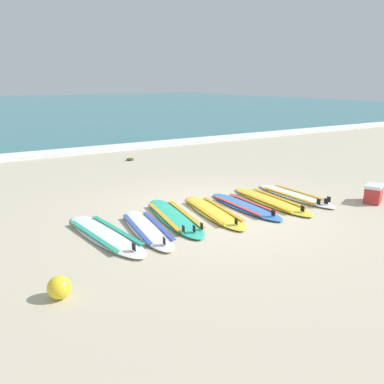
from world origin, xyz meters
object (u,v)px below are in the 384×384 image
surfboard_4 (245,206)px  surfboard_1 (147,229)px  beach_ball (59,287)px  surfboard_0 (105,234)px  surfboard_5 (271,201)px  surfboard_2 (175,217)px  surfboard_6 (295,196)px  cooler_box (373,193)px  surfboard_3 (213,211)px

surfboard_4 → surfboard_1: bearing=-176.5°
surfboard_4 → beach_ball: bearing=-158.5°
surfboard_0 → surfboard_5: 3.56m
surfboard_2 → beach_ball: beach_ball is taller
surfboard_2 → surfboard_4: bearing=-6.1°
surfboard_6 → cooler_box: cooler_box is taller
surfboard_0 → beach_ball: 1.91m
surfboard_2 → cooler_box: bearing=-17.5°
surfboard_2 → surfboard_6: size_ratio=1.11×
surfboard_5 → surfboard_6: bearing=2.2°
surfboard_4 → cooler_box: cooler_box is taller
surfboard_3 → surfboard_4: 0.73m
cooler_box → surfboard_2: bearing=162.5°
surfboard_1 → surfboard_4: same height
surfboard_3 → surfboard_5: size_ratio=0.98×
surfboard_0 → surfboard_2: same height
surfboard_3 → surfboard_6: same height
beach_ball → surfboard_1: bearing=38.6°
surfboard_6 → cooler_box: bearing=-45.6°
surfboard_5 → cooler_box: cooler_box is taller
surfboard_4 → surfboard_0: bearing=-179.8°
surfboard_1 → cooler_box: size_ratio=3.92×
surfboard_6 → cooler_box: size_ratio=3.96×
surfboard_0 → surfboard_4: (2.88, 0.01, 0.00)m
cooler_box → surfboard_1: bearing=168.4°
surfboard_3 → cooler_box: 3.41m
surfboard_2 → surfboard_5: (2.18, -0.16, -0.00)m
surfboard_0 → beach_ball: (-1.10, -1.56, 0.10)m
surfboard_0 → cooler_box: cooler_box is taller
surfboard_1 → surfboard_3: bearing=7.1°
surfboard_0 → surfboard_1: (0.70, -0.13, 0.00)m
surfboard_1 → surfboard_5: 2.86m
surfboard_0 → surfboard_2: 1.39m
surfboard_3 → beach_ball: 3.63m
surfboard_0 → surfboard_4: 2.88m
surfboard_0 → surfboard_1: same height
surfboard_0 → surfboard_3: same height
surfboard_1 → surfboard_4: (2.19, 0.14, 0.00)m
surfboard_2 → surfboard_5: bearing=-4.3°
surfboard_0 → surfboard_2: bearing=7.0°
surfboard_4 → beach_ball: beach_ball is taller
surfboard_0 → surfboard_6: 4.27m
cooler_box → beach_ball: bearing=-175.8°
surfboard_5 → surfboard_6: size_ratio=1.08×
surfboard_0 → surfboard_6: bearing=0.5°
surfboard_2 → surfboard_4: (1.50, -0.16, -0.00)m
surfboard_1 → cooler_box: 4.77m
surfboard_1 → surfboard_6: size_ratio=0.99×
beach_ball → cooler_box: bearing=4.2°
surfboard_6 → surfboard_4: bearing=-178.9°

